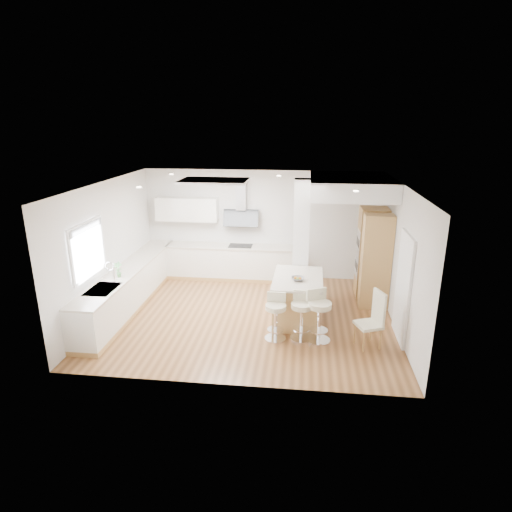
# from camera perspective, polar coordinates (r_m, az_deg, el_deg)

# --- Properties ---
(ground) EXTENTS (6.00, 6.00, 0.00)m
(ground) POSITION_cam_1_polar(r_m,az_deg,el_deg) (9.21, -0.97, -8.00)
(ground) COLOR #905E35
(ground) RESTS_ON ground
(ceiling) EXTENTS (6.00, 5.00, 0.02)m
(ceiling) POSITION_cam_1_polar(r_m,az_deg,el_deg) (9.21, -0.97, -8.00)
(ceiling) COLOR white
(ceiling) RESTS_ON ground
(wall_back) EXTENTS (6.00, 0.04, 2.80)m
(wall_back) POSITION_cam_1_polar(r_m,az_deg,el_deg) (11.09, 0.69, 4.19)
(wall_back) COLOR silver
(wall_back) RESTS_ON ground
(wall_left) EXTENTS (0.04, 5.00, 2.80)m
(wall_left) POSITION_cam_1_polar(r_m,az_deg,el_deg) (9.55, -19.17, 0.94)
(wall_left) COLOR silver
(wall_left) RESTS_ON ground
(wall_right) EXTENTS (0.04, 5.00, 2.80)m
(wall_right) POSITION_cam_1_polar(r_m,az_deg,el_deg) (8.83, 18.67, -0.34)
(wall_right) COLOR silver
(wall_right) RESTS_ON ground
(skylight) EXTENTS (4.10, 2.10, 0.06)m
(skylight) POSITION_cam_1_polar(r_m,az_deg,el_deg) (9.11, -5.57, 9.91)
(skylight) COLOR white
(skylight) RESTS_ON ground
(window_left) EXTENTS (0.06, 1.28, 1.07)m
(window_left) POSITION_cam_1_polar(r_m,az_deg,el_deg) (8.68, -21.58, 1.08)
(window_left) COLOR silver
(window_left) RESTS_ON ground
(doorway_right) EXTENTS (0.05, 1.00, 2.10)m
(doorway_right) POSITION_cam_1_polar(r_m,az_deg,el_deg) (8.40, 19.02, -4.19)
(doorway_right) COLOR #463E37
(doorway_right) RESTS_ON ground
(counter_left) EXTENTS (0.63, 4.50, 1.35)m
(counter_left) POSITION_cam_1_polar(r_m,az_deg,el_deg) (9.92, -16.49, -3.93)
(counter_left) COLOR tan
(counter_left) RESTS_ON ground
(counter_back) EXTENTS (3.62, 0.63, 2.50)m
(counter_back) POSITION_cam_1_polar(r_m,az_deg,el_deg) (11.14, -4.16, 0.45)
(counter_back) COLOR tan
(counter_back) RESTS_ON ground
(pillar) EXTENTS (0.35, 0.35, 2.80)m
(pillar) POSITION_cam_1_polar(r_m,az_deg,el_deg) (9.53, 6.01, 1.82)
(pillar) COLOR white
(pillar) RESTS_ON ground
(soffit) EXTENTS (1.78, 2.20, 0.40)m
(soffit) POSITION_cam_1_polar(r_m,az_deg,el_deg) (9.77, 12.52, 9.10)
(soffit) COLOR white
(soffit) RESTS_ON ground
(oven_column) EXTENTS (0.63, 1.21, 2.10)m
(oven_column) POSITION_cam_1_polar(r_m,az_deg,el_deg) (10.02, 15.31, -0.02)
(oven_column) COLOR tan
(oven_column) RESTS_ON ground
(peninsula) EXTENTS (1.03, 1.53, 0.99)m
(peninsula) POSITION_cam_1_polar(r_m,az_deg,el_deg) (8.95, 5.54, -5.61)
(peninsula) COLOR tan
(peninsula) RESTS_ON ground
(bar_stool_a) EXTENTS (0.41, 0.41, 0.91)m
(bar_stool_a) POSITION_cam_1_polar(r_m,az_deg,el_deg) (8.10, 2.65, -7.77)
(bar_stool_a) COLOR white
(bar_stool_a) RESTS_ON ground
(bar_stool_b) EXTENTS (0.45, 0.45, 0.94)m
(bar_stool_b) POSITION_cam_1_polar(r_m,az_deg,el_deg) (8.14, 6.11, -7.60)
(bar_stool_b) COLOR white
(bar_stool_b) RESTS_ON ground
(bar_stool_c) EXTENTS (0.60, 0.60, 1.00)m
(bar_stool_c) POSITION_cam_1_polar(r_m,az_deg,el_deg) (8.10, 8.39, -7.55)
(bar_stool_c) COLOR white
(bar_stool_c) RESTS_ON ground
(dining_chair) EXTENTS (0.54, 0.54, 1.08)m
(dining_chair) POSITION_cam_1_polar(r_m,az_deg,el_deg) (8.12, 15.41, -7.89)
(dining_chair) COLOR beige
(dining_chair) RESTS_ON ground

